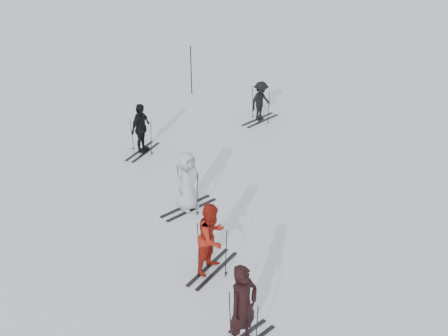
# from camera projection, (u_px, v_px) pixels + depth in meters

# --- Properties ---
(ground) EXTENTS (120.00, 120.00, 0.00)m
(ground) POSITION_uv_depth(u_px,v_px,m) (213.00, 216.00, 15.49)
(ground) COLOR silver
(ground) RESTS_ON ground
(skier_near_dark) EXTENTS (0.72, 0.82, 1.88)m
(skier_near_dark) POSITION_uv_depth(u_px,v_px,m) (243.00, 308.00, 10.90)
(skier_near_dark) COLOR black
(skier_near_dark) RESTS_ON ground
(skier_red) EXTENTS (0.88, 1.02, 1.78)m
(skier_red) POSITION_uv_depth(u_px,v_px,m) (212.00, 239.00, 13.02)
(skier_red) COLOR maroon
(skier_red) RESTS_ON ground
(skier_grey) EXTENTS (0.90, 1.00, 1.72)m
(skier_grey) POSITION_uv_depth(u_px,v_px,m) (188.00, 182.00, 15.44)
(skier_grey) COLOR #ACB2B6
(skier_grey) RESTS_ON ground
(skier_uphill_left) EXTENTS (0.55, 1.04, 1.70)m
(skier_uphill_left) POSITION_uv_depth(u_px,v_px,m) (141.00, 129.00, 18.60)
(skier_uphill_left) COLOR black
(skier_uphill_left) RESTS_ON ground
(skier_uphill_far) EXTENTS (0.94, 1.13, 1.51)m
(skier_uphill_far) POSITION_uv_depth(u_px,v_px,m) (261.00, 102.00, 21.04)
(skier_uphill_far) COLOR black
(skier_uphill_far) RESTS_ON ground
(skis_near_dark) EXTENTS (1.86, 1.55, 1.20)m
(skis_near_dark) POSITION_uv_depth(u_px,v_px,m) (243.00, 321.00, 11.06)
(skis_near_dark) COLOR black
(skis_near_dark) RESTS_ON ground
(skis_red) EXTENTS (1.92, 1.35, 1.27)m
(skis_red) POSITION_uv_depth(u_px,v_px,m) (212.00, 248.00, 13.14)
(skis_red) COLOR black
(skis_red) RESTS_ON ground
(skis_grey) EXTENTS (2.04, 1.74, 1.32)m
(skis_grey) POSITION_uv_depth(u_px,v_px,m) (188.00, 188.00, 15.54)
(skis_grey) COLOR black
(skis_grey) RESTS_ON ground
(skis_uphill_left) EXTENTS (1.79, 1.11, 1.23)m
(skis_uphill_left) POSITION_uv_depth(u_px,v_px,m) (141.00, 135.00, 18.71)
(skis_uphill_left) COLOR black
(skis_uphill_left) RESTS_ON ground
(skis_uphill_far) EXTENTS (2.01, 1.63, 1.29)m
(skis_uphill_far) POSITION_uv_depth(u_px,v_px,m) (261.00, 104.00, 21.09)
(skis_uphill_far) COLOR black
(skis_uphill_far) RESTS_ON ground
(piste_marker) EXTENTS (0.05, 0.05, 2.06)m
(piste_marker) POSITION_uv_depth(u_px,v_px,m) (191.00, 70.00, 23.48)
(piste_marker) COLOR black
(piste_marker) RESTS_ON ground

